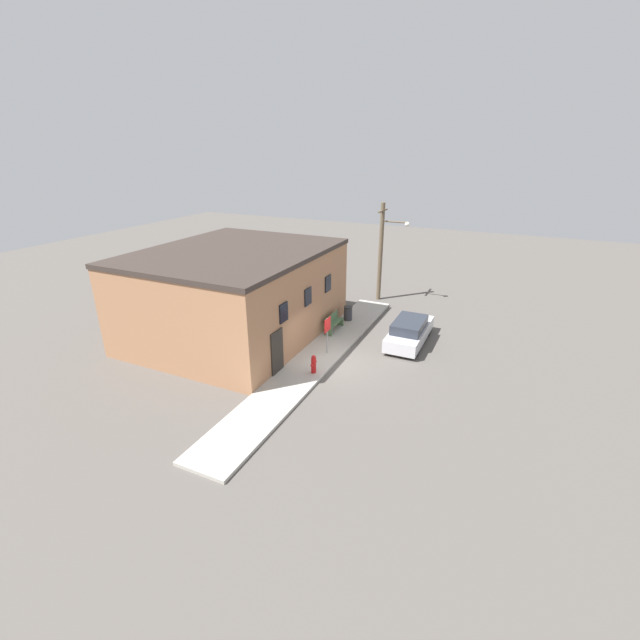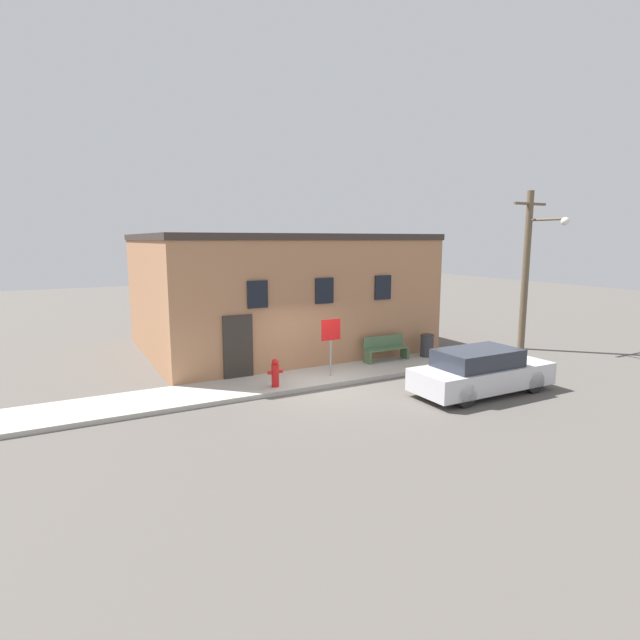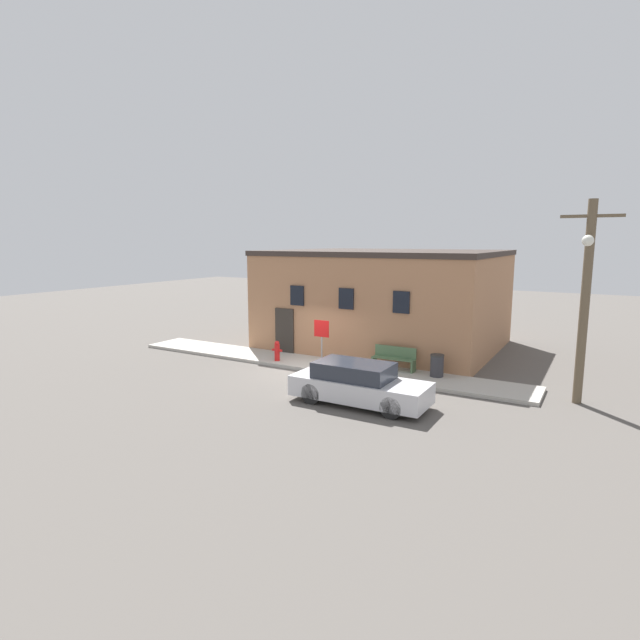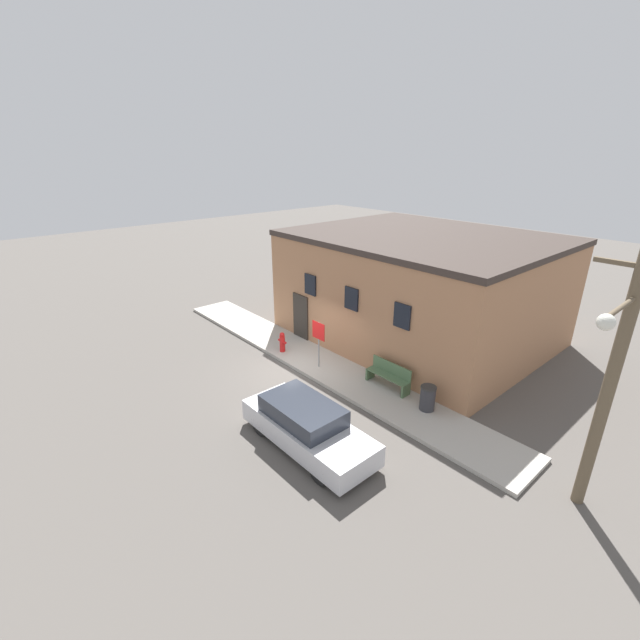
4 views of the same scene
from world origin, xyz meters
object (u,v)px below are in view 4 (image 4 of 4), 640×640
at_px(parked_car, 306,426).
at_px(bench, 389,375).
at_px(fire_hydrant, 282,342).
at_px(stop_sign, 319,336).
at_px(trash_bin, 428,398).
at_px(utility_pole, 610,379).

bearing_deg(parked_car, bench, 96.15).
height_order(fire_hydrant, stop_sign, stop_sign).
distance_m(stop_sign, trash_bin, 4.82).
relative_size(stop_sign, bench, 1.08).
bearing_deg(utility_pole, trash_bin, 174.31).
bearing_deg(trash_bin, fire_hydrant, -171.83).
xyz_separation_m(stop_sign, trash_bin, (4.68, 0.73, -0.91)).
bearing_deg(parked_car, utility_pole, 30.26).
xyz_separation_m(fire_hydrant, stop_sign, (2.09, 0.25, 0.90)).
bearing_deg(trash_bin, stop_sign, -171.17).
xyz_separation_m(trash_bin, utility_pole, (4.83, -0.48, 2.97)).
relative_size(stop_sign, trash_bin, 2.23).
bearing_deg(utility_pole, parked_car, -149.74).
xyz_separation_m(stop_sign, bench, (2.86, 0.91, -0.87)).
bearing_deg(bench, trash_bin, -5.73).
height_order(trash_bin, parked_car, parked_car).
height_order(fire_hydrant, bench, bench).
height_order(bench, utility_pole, utility_pole).
bearing_deg(bench, fire_hydrant, -166.86).
bearing_deg(bench, utility_pole, -5.70).
bearing_deg(utility_pole, fire_hydrant, -177.58).
height_order(trash_bin, utility_pole, utility_pole).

